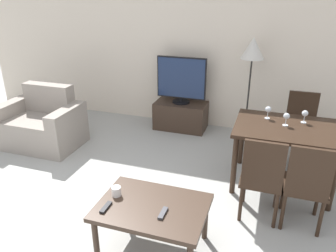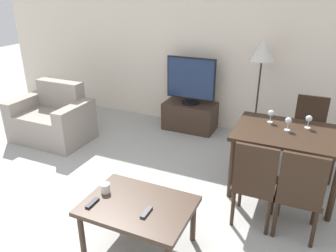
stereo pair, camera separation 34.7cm
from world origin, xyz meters
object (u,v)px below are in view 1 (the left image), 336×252
(floor_lamp, at_px, (253,53))
(cup_white_near, at_px, (116,191))
(tv_stand, at_px, (181,115))
(remote_secondary, at_px, (163,213))
(remote_primary, at_px, (106,207))
(dining_chair_near, at_px, (262,176))
(dining_table, at_px, (286,135))
(wine_glass_center, at_px, (305,114))
(armchair, at_px, (42,125))
(wine_glass_left, at_px, (286,117))
(dining_chair_far, at_px, (300,124))
(tv, at_px, (181,80))
(coffee_table, at_px, (152,211))
(dining_chair_near_right, at_px, (306,183))
(wine_glass_right, at_px, (268,110))

(floor_lamp, height_order, cup_white_near, floor_lamp)
(tv_stand, distance_m, cup_white_near, 2.61)
(tv_stand, distance_m, remote_secondary, 2.79)
(tv_stand, bearing_deg, remote_secondary, -76.65)
(tv_stand, height_order, remote_primary, remote_primary)
(cup_white_near, bearing_deg, tv_stand, 93.85)
(dining_chair_near, relative_size, cup_white_near, 10.62)
(floor_lamp, bearing_deg, remote_secondary, -98.25)
(dining_table, height_order, floor_lamp, floor_lamp)
(tv_stand, distance_m, wine_glass_center, 2.10)
(armchair, bearing_deg, tv_stand, 34.44)
(dining_chair_near, distance_m, wine_glass_left, 0.83)
(remote_primary, bearing_deg, dining_table, 48.88)
(remote_primary, bearing_deg, tv_stand, 93.56)
(dining_chair_far, xyz_separation_m, remote_secondary, (-1.10, -2.22, -0.03))
(remote_primary, bearing_deg, dining_chair_far, 55.70)
(armchair, xyz_separation_m, cup_white_near, (1.90, -1.41, 0.19))
(armchair, height_order, dining_table, armchair)
(dining_table, relative_size, wine_glass_center, 7.56)
(tv_stand, height_order, tv, tv)
(armchair, relative_size, coffee_table, 1.21)
(tv, distance_m, coffee_table, 2.70)
(dining_chair_far, bearing_deg, floor_lamp, 149.65)
(floor_lamp, distance_m, remote_primary, 2.96)
(coffee_table, xyz_separation_m, remote_primary, (-0.35, -0.16, 0.06))
(dining_chair_far, height_order, dining_chair_near_right, same)
(dining_chair_near, distance_m, dining_chair_near_right, 0.39)
(dining_chair_far, relative_size, dining_chair_near_right, 1.00)
(coffee_table, relative_size, remote_secondary, 6.06)
(coffee_table, distance_m, floor_lamp, 2.76)
(tv, relative_size, dining_chair_far, 0.86)
(armchair, distance_m, coffee_table, 2.67)
(tv, xyz_separation_m, wine_glass_right, (1.33, -1.03, 0.03))
(armchair, distance_m, dining_table, 3.29)
(dining_chair_near, bearing_deg, floor_lamp, 100.03)
(tv, relative_size, wine_glass_right, 5.27)
(tv, bearing_deg, floor_lamp, -3.12)
(dining_chair_far, height_order, wine_glass_right, dining_chair_far)
(wine_glass_left, bearing_deg, dining_chair_near, -102.97)
(armchair, relative_size, wine_glass_right, 7.52)
(wine_glass_left, relative_size, wine_glass_right, 1.00)
(dining_chair_far, distance_m, wine_glass_center, 0.65)
(tv_stand, xyz_separation_m, dining_table, (1.55, -1.20, 0.41))
(dining_chair_near_right, bearing_deg, wine_glass_right, 114.76)
(dining_table, relative_size, floor_lamp, 0.74)
(armchair, relative_size, tv_stand, 1.36)
(tv_stand, xyz_separation_m, cup_white_near, (0.17, -2.59, 0.28))
(remote_primary, height_order, wine_glass_left, wine_glass_left)
(dining_chair_far, bearing_deg, tv, 164.72)
(dining_chair_far, xyz_separation_m, cup_white_near, (-1.57, -2.11, 0.01))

